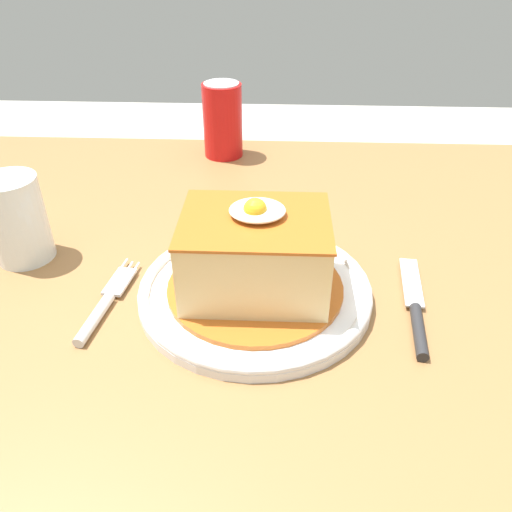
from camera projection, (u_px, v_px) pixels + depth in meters
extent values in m
cube|color=olive|center=(313.00, 289.00, 0.61)|extent=(1.34, 0.84, 0.04)
cylinder|color=olive|center=(26.00, 319.00, 1.12)|extent=(0.07, 0.07, 0.70)
cylinder|color=white|center=(255.00, 292.00, 0.56)|extent=(0.25, 0.25, 0.01)
torus|color=white|center=(255.00, 287.00, 0.56)|extent=(0.25, 0.25, 0.01)
cylinder|color=#B75B1E|center=(255.00, 287.00, 0.56)|extent=(0.19, 0.19, 0.01)
cube|color=#E5C684|center=(255.00, 254.00, 0.53)|extent=(0.15, 0.12, 0.08)
cube|color=#B75B1E|center=(255.00, 220.00, 0.51)|extent=(0.15, 0.12, 0.00)
ellipsoid|color=white|center=(257.00, 210.00, 0.51)|extent=(0.06, 0.05, 0.01)
sphere|color=yellow|center=(255.00, 210.00, 0.50)|extent=(0.02, 0.02, 0.02)
cylinder|color=silver|center=(95.00, 319.00, 0.52)|extent=(0.02, 0.08, 0.01)
cube|color=silver|center=(120.00, 282.00, 0.58)|extent=(0.03, 0.05, 0.00)
cylinder|color=silver|center=(135.00, 270.00, 0.59)|extent=(0.01, 0.03, 0.00)
cylinder|color=silver|center=(128.00, 269.00, 0.60)|extent=(0.01, 0.03, 0.00)
cylinder|color=silver|center=(122.00, 268.00, 0.60)|extent=(0.01, 0.03, 0.00)
cylinder|color=#262628|center=(419.00, 331.00, 0.51)|extent=(0.02, 0.08, 0.01)
cube|color=silver|center=(411.00, 282.00, 0.57)|extent=(0.03, 0.09, 0.00)
cylinder|color=red|center=(223.00, 121.00, 0.86)|extent=(0.07, 0.07, 0.12)
cylinder|color=silver|center=(221.00, 83.00, 0.82)|extent=(0.06, 0.06, 0.00)
cylinder|color=gold|center=(22.00, 236.00, 0.61)|extent=(0.06, 0.06, 0.06)
cylinder|color=silver|center=(17.00, 219.00, 0.60)|extent=(0.07, 0.07, 0.10)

